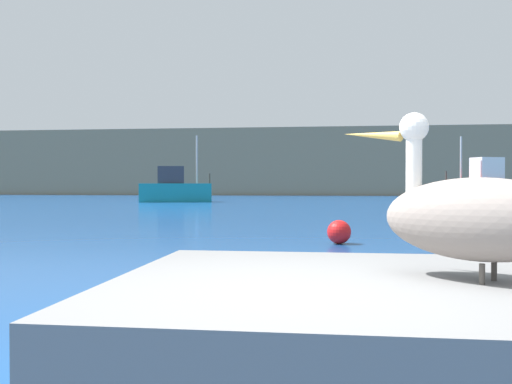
{
  "coord_description": "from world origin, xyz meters",
  "views": [
    {
      "loc": [
        0.23,
        -2.8,
        1.36
      ],
      "look_at": [
        -2.51,
        17.43,
        1.03
      ],
      "focal_mm": 41.5,
      "sensor_mm": 36.0,
      "label": 1
    }
  ],
  "objects_px": {
    "fishing_boat_red": "(485,189)",
    "mooring_buoy": "(339,232)",
    "fishing_boat_teal": "(175,189)",
    "pelican": "(475,216)"
  },
  "relations": [
    {
      "from": "fishing_boat_red",
      "to": "mooring_buoy",
      "type": "distance_m",
      "value": 26.41
    },
    {
      "from": "fishing_boat_red",
      "to": "mooring_buoy",
      "type": "xyz_separation_m",
      "value": [
        -9.06,
        -24.79,
        -0.69
      ]
    },
    {
      "from": "fishing_boat_teal",
      "to": "fishing_boat_red",
      "type": "height_order",
      "value": "fishing_boat_teal"
    },
    {
      "from": "fishing_boat_teal",
      "to": "mooring_buoy",
      "type": "bearing_deg",
      "value": -82.27
    },
    {
      "from": "fishing_boat_teal",
      "to": "fishing_boat_red",
      "type": "relative_size",
      "value": 0.86
    },
    {
      "from": "fishing_boat_red",
      "to": "pelican",
      "type": "bearing_deg",
      "value": 52.27
    },
    {
      "from": "pelican",
      "to": "fishing_boat_teal",
      "type": "distance_m",
      "value": 38.75
    },
    {
      "from": "mooring_buoy",
      "to": "fishing_boat_teal",
      "type": "bearing_deg",
      "value": 112.69
    },
    {
      "from": "pelican",
      "to": "mooring_buoy",
      "type": "bearing_deg",
      "value": -50.69
    },
    {
      "from": "fishing_boat_teal",
      "to": "mooring_buoy",
      "type": "height_order",
      "value": "fishing_boat_teal"
    }
  ]
}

